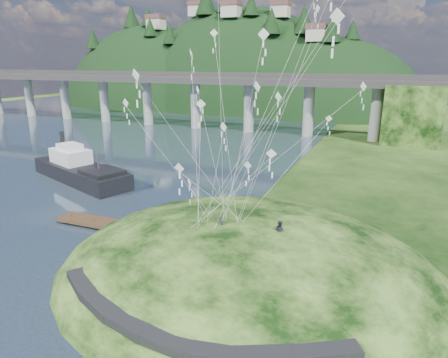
% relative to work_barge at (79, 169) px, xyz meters
% --- Properties ---
extents(ground, '(320.00, 320.00, 0.00)m').
position_rel_work_barge_xyz_m(ground, '(25.71, -17.98, -1.80)').
color(ground, black).
rests_on(ground, ground).
extents(grass_hill, '(36.00, 32.00, 13.00)m').
position_rel_work_barge_xyz_m(grass_hill, '(33.71, -15.98, -3.30)').
color(grass_hill, black).
rests_on(grass_hill, ground).
extents(footpath, '(22.29, 5.84, 0.83)m').
position_rel_work_barge_xyz_m(footpath, '(33.18, -27.72, 0.29)').
color(footpath, black).
rests_on(footpath, ground).
extents(bridge, '(160.00, 11.00, 15.00)m').
position_rel_work_barge_xyz_m(bridge, '(-0.74, 52.09, 7.91)').
color(bridge, '#2D2B2B').
rests_on(bridge, ground).
extents(far_ridge, '(153.00, 70.00, 94.50)m').
position_rel_work_barge_xyz_m(far_ridge, '(-17.87, 104.19, -9.24)').
color(far_ridge, black).
rests_on(far_ridge, ground).
extents(work_barge, '(21.20, 12.27, 7.18)m').
position_rel_work_barge_xyz_m(work_barge, '(0.00, 0.00, 0.00)').
color(work_barge, black).
rests_on(work_barge, ground).
extents(wooden_dock, '(15.61, 2.93, 1.11)m').
position_rel_work_barge_xyz_m(wooden_dock, '(17.54, -13.24, -1.31)').
color(wooden_dock, '#372416').
rests_on(wooden_dock, ground).
extents(kite_flyers, '(5.77, 1.52, 1.73)m').
position_rel_work_barge_xyz_m(kite_flyers, '(35.52, -17.32, 3.94)').
color(kite_flyers, '#242730').
rests_on(kite_flyers, ground).
extents(kite_swarm, '(20.56, 17.31, 21.05)m').
position_rel_work_barge_xyz_m(kite_swarm, '(33.65, -16.95, 14.58)').
color(kite_swarm, silver).
rests_on(kite_swarm, ground).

